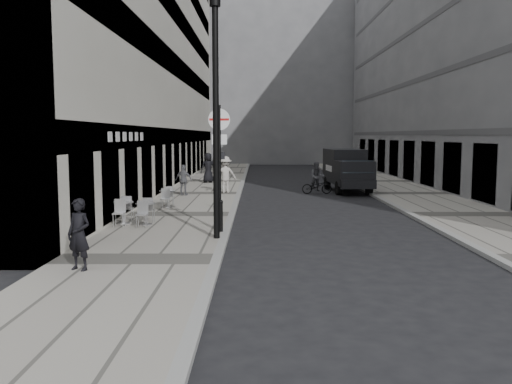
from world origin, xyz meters
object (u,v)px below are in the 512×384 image
(sign_post, at_px, (219,151))
(panel_van, at_px, (347,168))
(walking_man, at_px, (79,234))
(lamppost, at_px, (216,104))
(cyclist, at_px, (317,181))

(sign_post, relative_size, panel_van, 0.77)
(walking_man, relative_size, sign_post, 0.41)
(panel_van, bearing_deg, lamppost, -116.80)
(cyclist, bearing_deg, panel_van, 31.59)
(sign_post, relative_size, lamppost, 0.56)
(lamppost, height_order, cyclist, lamppost)
(walking_man, distance_m, panel_van, 20.40)
(walking_man, distance_m, cyclist, 18.53)
(panel_van, bearing_deg, walking_man, -119.80)
(walking_man, relative_size, panel_van, 0.32)
(panel_van, height_order, cyclist, panel_van)
(sign_post, distance_m, lamppost, 1.94)
(walking_man, bearing_deg, cyclist, 90.34)
(panel_van, xyz_separation_m, cyclist, (-1.80, -1.24, -0.66))
(sign_post, bearing_deg, walking_man, -120.79)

